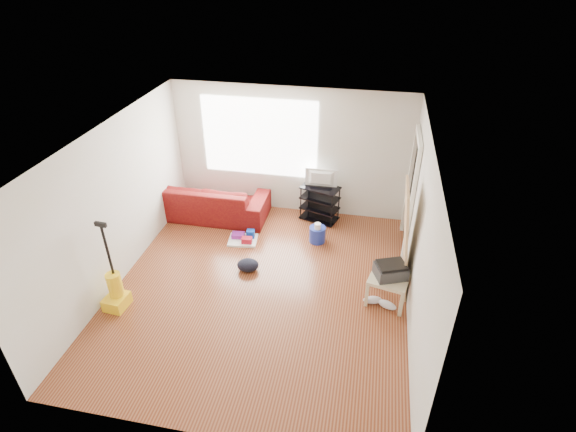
% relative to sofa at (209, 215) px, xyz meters
% --- Properties ---
extents(room, '(4.51, 5.01, 2.51)m').
position_rel_sofa_xyz_m(room, '(1.62, -1.80, 1.25)').
color(room, '#5C2613').
rests_on(room, ground).
extents(sofa, '(2.35, 0.92, 0.69)m').
position_rel_sofa_xyz_m(sofa, '(0.00, 0.00, 0.00)').
color(sofa, '#47030B').
rests_on(sofa, ground).
extents(tv_stand, '(0.80, 0.60, 0.71)m').
position_rel_sofa_xyz_m(tv_stand, '(2.18, 0.27, 0.36)').
color(tv_stand, black).
rests_on(tv_stand, ground).
extents(tv, '(0.60, 0.08, 0.35)m').
position_rel_sofa_xyz_m(tv, '(2.18, 0.27, 0.88)').
color(tv, black).
rests_on(tv, tv_stand).
extents(side_table, '(0.67, 0.67, 0.46)m').
position_rel_sofa_xyz_m(side_table, '(3.50, -1.81, 0.39)').
color(side_table, '#BDAC8B').
rests_on(side_table, ground).
extents(printer, '(0.54, 0.48, 0.23)m').
position_rel_sofa_xyz_m(printer, '(3.50, -1.81, 0.57)').
color(printer, '#282829').
rests_on(printer, side_table).
extents(bucket, '(0.34, 0.34, 0.29)m').
position_rel_sofa_xyz_m(bucket, '(2.24, -0.48, 0.00)').
color(bucket, '#1B2E99').
rests_on(bucket, ground).
extents(toilet_paper, '(0.12, 0.12, 0.11)m').
position_rel_sofa_xyz_m(toilet_paper, '(2.25, -0.52, 0.20)').
color(toilet_paper, white).
rests_on(toilet_paper, bucket).
extents(cleaning_tray, '(0.55, 0.46, 0.18)m').
position_rel_sofa_xyz_m(cleaning_tray, '(0.93, -0.74, 0.06)').
color(cleaning_tray, white).
rests_on(cleaning_tray, ground).
extents(backpack, '(0.39, 0.33, 0.20)m').
position_rel_sofa_xyz_m(backpack, '(1.23, -1.53, 0.00)').
color(backpack, black).
rests_on(backpack, ground).
extents(sneakers, '(0.53, 0.27, 0.12)m').
position_rel_sofa_xyz_m(sneakers, '(3.40, -1.97, 0.06)').
color(sneakers, silver).
rests_on(sneakers, ground).
extents(vacuum, '(0.33, 0.37, 1.45)m').
position_rel_sofa_xyz_m(vacuum, '(-0.45, -2.73, 0.27)').
color(vacuum, yellow).
rests_on(vacuum, ground).
extents(door_panel, '(0.22, 0.72, 1.79)m').
position_rel_sofa_xyz_m(door_panel, '(3.68, -1.46, 0.00)').
color(door_panel, tan).
rests_on(door_panel, ground).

